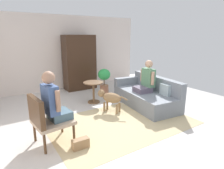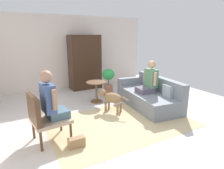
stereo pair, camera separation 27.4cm
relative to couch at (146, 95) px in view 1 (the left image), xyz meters
name	(u,v)px [view 1 (the left image)]	position (x,y,z in m)	size (l,w,h in m)	color
ground_plane	(113,120)	(-1.33, -0.35, -0.27)	(7.81, 7.81, 0.00)	beige
back_wall	(62,53)	(-1.33, 2.96, 1.00)	(5.99, 0.12, 2.56)	silver
area_rug	(121,122)	(-1.24, -0.55, -0.27)	(3.09, 2.05, 0.01)	#C6B284
couch	(146,95)	(0.00, 0.00, 0.00)	(1.14, 2.04, 0.78)	slate
armchair	(45,118)	(-2.85, -0.56, 0.24)	(0.69, 0.67, 0.90)	#4C331E
person_on_couch	(146,80)	(-0.05, -0.03, 0.45)	(0.51, 0.55, 0.85)	#5C5367
person_on_armchair	(53,101)	(-2.70, -0.54, 0.51)	(0.46, 0.54, 0.88)	#46626F
round_end_table	(94,89)	(-1.14, 0.96, 0.12)	(0.56, 0.56, 0.61)	brown
dog	(110,98)	(-1.10, 0.14, 0.09)	(0.48, 0.74, 0.56)	olive
potted_plant	(104,78)	(-0.42, 1.59, 0.23)	(0.41, 0.41, 0.82)	#996047
armoire_cabinet	(79,62)	(-0.86, 2.55, 0.67)	(1.07, 0.56, 1.90)	#382316
handbag	(81,144)	(-2.40, -0.99, -0.19)	(0.29, 0.13, 0.18)	#99724C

